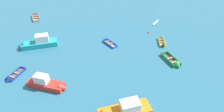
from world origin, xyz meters
The scene contains 13 objects.
kayak_white_foreground_center centered at (10.46, 33.07, 0.14)m, with size 2.30×2.79×0.30m.
motor_launch_orange_near_left centered at (0.30, 9.34, 0.69)m, with size 7.25×3.38×2.44m.
rowboat_yellow_midfield_right centered at (9.65, 25.57, 0.18)m, with size 1.40×3.44×0.94m.
motor_launch_red_midfield_left centered at (-9.24, 14.62, 0.63)m, with size 5.90×3.19×2.20m.
rowboat_blue_cluster_inner centered at (-0.69, 25.75, 0.16)m, with size 2.98×3.56×1.03m.
rowboat_green_outer_left centered at (9.91, 18.52, 0.23)m, with size 2.66×4.44×1.28m.
motor_launch_turquoise_back_row_left centered at (-13.38, 25.07, 0.73)m, with size 7.12×3.14×2.55m.
rowboat_grey_far_left centered at (-17.17, 38.00, 0.19)m, with size 2.75×4.39×1.35m.
rowboat_deep_blue_cluster_outer centered at (-15.06, 16.58, 0.15)m, with size 2.47×3.63×1.07m.
mooring_buoy_trailing centered at (-14.91, 29.39, 0.00)m, with size 0.41×0.41×0.41m, color orange.
mooring_buoy_between_boats_left centered at (12.79, 38.37, 0.00)m, with size 0.30×0.30×0.30m, color yellow.
mooring_buoy_near_foreground centered at (7.97, 28.83, 0.00)m, with size 0.45×0.45×0.45m, color red.
mooring_buoy_between_boats_right centered at (-1.76, 33.97, 0.00)m, with size 0.31×0.31×0.31m, color orange.
Camera 1 is at (-1.53, -4.36, 19.20)m, focal length 30.19 mm.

